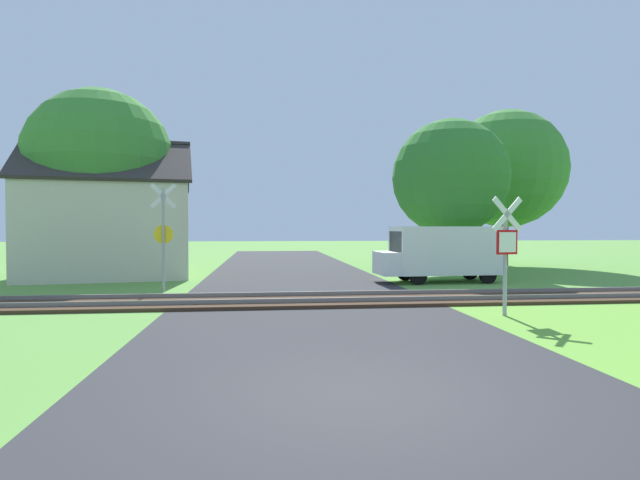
{
  "coord_description": "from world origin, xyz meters",
  "views": [
    {
      "loc": [
        -1.23,
        -6.12,
        2.16
      ],
      "look_at": [
        0.5,
        9.39,
        1.8
      ],
      "focal_mm": 28.0,
      "sensor_mm": 36.0,
      "label": 1
    }
  ],
  "objects_px": {
    "stop_sign_near": "(506,248)",
    "mail_truck": "(441,251)",
    "tree_right": "(450,177)",
    "tree_left": "(100,162)",
    "crossing_sign_far": "(163,231)",
    "house": "(111,227)",
    "tree_far": "(506,169)"
  },
  "relations": [
    {
      "from": "crossing_sign_far",
      "to": "tree_left",
      "type": "xyz_separation_m",
      "value": [
        -3.96,
        6.12,
        3.07
      ]
    },
    {
      "from": "crossing_sign_far",
      "to": "tree_right",
      "type": "height_order",
      "value": "tree_right"
    },
    {
      "from": "mail_truck",
      "to": "stop_sign_near",
      "type": "bearing_deg",
      "value": 168.95
    },
    {
      "from": "stop_sign_near",
      "to": "tree_right",
      "type": "height_order",
      "value": "tree_right"
    },
    {
      "from": "house",
      "to": "tree_far",
      "type": "height_order",
      "value": "tree_far"
    },
    {
      "from": "tree_right",
      "to": "tree_left",
      "type": "height_order",
      "value": "tree_left"
    },
    {
      "from": "stop_sign_near",
      "to": "tree_right",
      "type": "xyz_separation_m",
      "value": [
        2.82,
        11.05,
        2.88
      ]
    },
    {
      "from": "tree_far",
      "to": "mail_truck",
      "type": "relative_size",
      "value": 1.81
    },
    {
      "from": "crossing_sign_far",
      "to": "house",
      "type": "height_order",
      "value": "house"
    },
    {
      "from": "house",
      "to": "mail_truck",
      "type": "relative_size",
      "value": 1.59
    },
    {
      "from": "tree_far",
      "to": "tree_left",
      "type": "distance_m",
      "value": 21.76
    },
    {
      "from": "crossing_sign_far",
      "to": "tree_far",
      "type": "relative_size",
      "value": 0.41
    },
    {
      "from": "house",
      "to": "tree_far",
      "type": "relative_size",
      "value": 0.88
    },
    {
      "from": "stop_sign_near",
      "to": "mail_truck",
      "type": "xyz_separation_m",
      "value": [
        1.17,
        7.71,
        -0.45
      ]
    },
    {
      "from": "stop_sign_near",
      "to": "tree_right",
      "type": "bearing_deg",
      "value": -116.37
    },
    {
      "from": "crossing_sign_far",
      "to": "tree_far",
      "type": "bearing_deg",
      "value": 26.08
    },
    {
      "from": "stop_sign_near",
      "to": "tree_far",
      "type": "relative_size",
      "value": 0.33
    },
    {
      "from": "house",
      "to": "tree_far",
      "type": "distance_m",
      "value": 21.58
    },
    {
      "from": "crossing_sign_far",
      "to": "mail_truck",
      "type": "height_order",
      "value": "crossing_sign_far"
    },
    {
      "from": "stop_sign_near",
      "to": "crossing_sign_far",
      "type": "bearing_deg",
      "value": -43.9
    },
    {
      "from": "house",
      "to": "stop_sign_near",
      "type": "bearing_deg",
      "value": -51.98
    },
    {
      "from": "tree_right",
      "to": "crossing_sign_far",
      "type": "bearing_deg",
      "value": -156.58
    },
    {
      "from": "tree_left",
      "to": "house",
      "type": "bearing_deg",
      "value": -28.43
    },
    {
      "from": "stop_sign_near",
      "to": "house",
      "type": "xyz_separation_m",
      "value": [
        -12.79,
        11.64,
        0.56
      ]
    },
    {
      "from": "tree_right",
      "to": "tree_far",
      "type": "bearing_deg",
      "value": 43.26
    },
    {
      "from": "tree_right",
      "to": "mail_truck",
      "type": "distance_m",
      "value": 5.0
    },
    {
      "from": "crossing_sign_far",
      "to": "mail_truck",
      "type": "distance_m",
      "value": 10.71
    },
    {
      "from": "stop_sign_near",
      "to": "crossing_sign_far",
      "type": "relative_size",
      "value": 0.79
    },
    {
      "from": "stop_sign_near",
      "to": "crossing_sign_far",
      "type": "xyz_separation_m",
      "value": [
        -9.33,
        5.79,
        0.4
      ]
    },
    {
      "from": "stop_sign_near",
      "to": "mail_truck",
      "type": "distance_m",
      "value": 7.81
    },
    {
      "from": "tree_far",
      "to": "tree_left",
      "type": "height_order",
      "value": "tree_far"
    },
    {
      "from": "house",
      "to": "tree_left",
      "type": "xyz_separation_m",
      "value": [
        -0.51,
        0.28,
        2.91
      ]
    }
  ]
}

